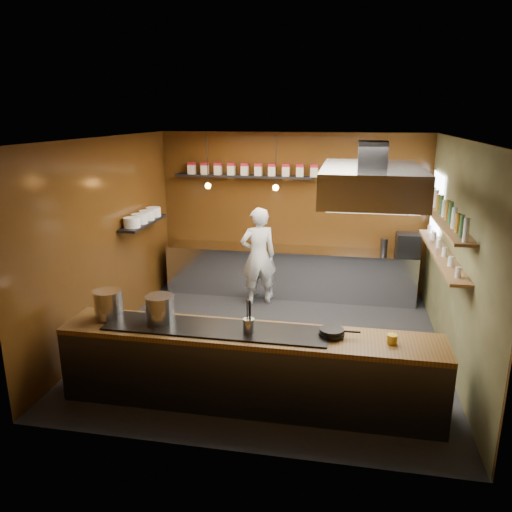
% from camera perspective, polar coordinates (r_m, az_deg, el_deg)
% --- Properties ---
extents(floor, '(5.00, 5.00, 0.00)m').
position_cam_1_polar(floor, '(7.57, 1.67, -10.03)').
color(floor, black).
rests_on(floor, ground).
extents(back_wall, '(5.00, 0.00, 5.00)m').
position_cam_1_polar(back_wall, '(9.46, 4.14, 4.84)').
color(back_wall, '#3B200A').
rests_on(back_wall, ground).
extents(left_wall, '(0.00, 5.00, 5.00)m').
position_cam_1_polar(left_wall, '(7.82, -16.64, 1.84)').
color(left_wall, '#3B200A').
rests_on(left_wall, ground).
extents(right_wall, '(0.00, 5.00, 5.00)m').
position_cam_1_polar(right_wall, '(7.12, 22.06, -0.03)').
color(right_wall, '#434426').
rests_on(right_wall, ground).
extents(ceiling, '(5.00, 5.00, 0.00)m').
position_cam_1_polar(ceiling, '(6.82, 1.88, 13.28)').
color(ceiling, silver).
rests_on(ceiling, back_wall).
extents(window_pane, '(0.00, 1.00, 1.00)m').
position_cam_1_polar(window_pane, '(8.66, 19.95, 5.58)').
color(window_pane, white).
rests_on(window_pane, right_wall).
extents(prep_counter, '(4.60, 0.65, 0.90)m').
position_cam_1_polar(prep_counter, '(9.41, 3.78, -1.83)').
color(prep_counter, silver).
rests_on(prep_counter, floor).
extents(pass_counter, '(4.40, 0.72, 0.94)m').
position_cam_1_polar(pass_counter, '(5.96, -0.82, -12.63)').
color(pass_counter, '#38383D').
rests_on(pass_counter, floor).
extents(tin_shelf, '(2.60, 0.26, 0.04)m').
position_cam_1_polar(tin_shelf, '(9.36, -1.42, 9.09)').
color(tin_shelf, black).
rests_on(tin_shelf, back_wall).
extents(plate_shelf, '(0.30, 1.40, 0.04)m').
position_cam_1_polar(plate_shelf, '(8.62, -12.73, 3.73)').
color(plate_shelf, black).
rests_on(plate_shelf, left_wall).
extents(bottle_shelf_upper, '(0.26, 2.80, 0.04)m').
position_cam_1_polar(bottle_shelf_upper, '(7.28, 20.74, 3.85)').
color(bottle_shelf_upper, brown).
rests_on(bottle_shelf_upper, right_wall).
extents(bottle_shelf_lower, '(0.26, 2.80, 0.04)m').
position_cam_1_polar(bottle_shelf_lower, '(7.39, 20.39, 0.29)').
color(bottle_shelf_lower, brown).
rests_on(bottle_shelf_lower, right_wall).
extents(extractor_hood, '(1.20, 2.00, 0.72)m').
position_cam_1_polar(extractor_hood, '(6.39, 12.99, 8.24)').
color(extractor_hood, '#38383D').
rests_on(extractor_hood, ceiling).
extents(pendant_left, '(0.10, 0.10, 0.95)m').
position_cam_1_polar(pendant_left, '(8.85, -5.52, 8.31)').
color(pendant_left, black).
rests_on(pendant_left, ceiling).
extents(pendant_right, '(0.10, 0.10, 0.95)m').
position_cam_1_polar(pendant_right, '(8.60, 2.27, 8.15)').
color(pendant_right, black).
rests_on(pendant_right, ceiling).
extents(storage_tins, '(2.43, 0.13, 0.22)m').
position_cam_1_polar(storage_tins, '(9.32, -0.51, 9.88)').
color(storage_tins, beige).
rests_on(storage_tins, tin_shelf).
extents(plate_stacks, '(0.26, 1.16, 0.16)m').
position_cam_1_polar(plate_stacks, '(8.60, -12.77, 4.38)').
color(plate_stacks, white).
rests_on(plate_stacks, plate_shelf).
extents(bottles, '(0.06, 2.66, 0.24)m').
position_cam_1_polar(bottles, '(7.26, 20.85, 4.93)').
color(bottles, silver).
rests_on(bottles, bottle_shelf_upper).
extents(wine_glasses, '(0.07, 2.37, 0.13)m').
position_cam_1_polar(wine_glasses, '(7.37, 20.45, 0.92)').
color(wine_glasses, silver).
rests_on(wine_glasses, bottle_shelf_lower).
extents(stockpot_large, '(0.34, 0.34, 0.33)m').
position_cam_1_polar(stockpot_large, '(6.32, -16.53, -5.24)').
color(stockpot_large, silver).
rests_on(stockpot_large, pass_counter).
extents(stockpot_small, '(0.43, 0.43, 0.32)m').
position_cam_1_polar(stockpot_small, '(6.03, -10.92, -5.93)').
color(stockpot_small, silver).
rests_on(stockpot_small, pass_counter).
extents(utensil_crock, '(0.14, 0.14, 0.17)m').
position_cam_1_polar(utensil_crock, '(5.66, -0.83, -7.96)').
color(utensil_crock, '#B2B4B9').
rests_on(utensil_crock, pass_counter).
extents(frying_pan, '(0.46, 0.29, 0.07)m').
position_cam_1_polar(frying_pan, '(5.68, 8.68, -8.58)').
color(frying_pan, black).
rests_on(frying_pan, pass_counter).
extents(butter_jar, '(0.13, 0.13, 0.10)m').
position_cam_1_polar(butter_jar, '(5.66, 15.30, -9.14)').
color(butter_jar, gold).
rests_on(butter_jar, pass_counter).
extents(espresso_machine, '(0.41, 0.39, 0.40)m').
position_cam_1_polar(espresso_machine, '(9.18, 16.94, 1.25)').
color(espresso_machine, black).
rests_on(espresso_machine, prep_counter).
extents(chef, '(0.76, 0.65, 1.76)m').
position_cam_1_polar(chef, '(8.87, 0.25, -0.00)').
color(chef, white).
rests_on(chef, floor).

